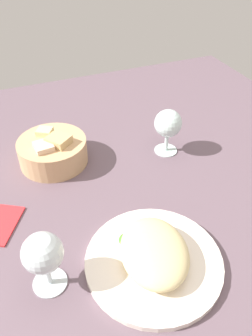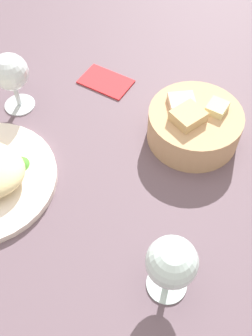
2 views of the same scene
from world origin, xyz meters
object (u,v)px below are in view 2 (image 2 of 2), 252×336
at_px(wine_glass_near, 171,263).
at_px(folded_napkin, 105,81).
at_px(bread_basket, 193,124).
at_px(wine_glass_far, 10,74).

bearing_deg(wine_glass_near, folded_napkin, 103.22).
relative_size(bread_basket, folded_napkin, 1.60).
bearing_deg(folded_napkin, wine_glass_near, 133.93).
distance_m(bread_basket, wine_glass_near, 0.31).
distance_m(wine_glass_near, wine_glass_far, 0.48).
height_order(wine_glass_far, folded_napkin, wine_glass_far).
bearing_deg(folded_napkin, wine_glass_far, 52.32).
bearing_deg(wine_glass_far, folded_napkin, 21.61).
bearing_deg(bread_basket, wine_glass_near, -102.61).
relative_size(bread_basket, wine_glass_near, 1.41).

